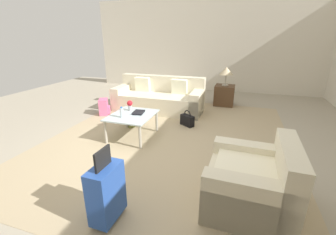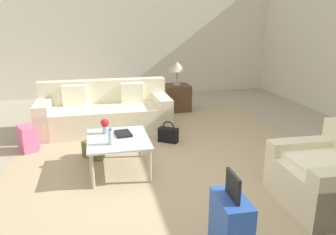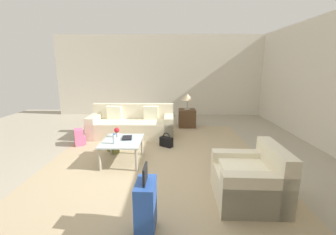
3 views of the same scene
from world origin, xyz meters
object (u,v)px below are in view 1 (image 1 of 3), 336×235
armchair (255,185)px  coffee_table (132,117)px  couch (159,99)px  suitcase_blue (106,192)px  handbag_olive (130,120)px  handbag_black (187,120)px  coffee_table_book (138,112)px  backpack_pink (104,107)px  table_lamp (226,71)px  flower_vase (130,105)px  water_bottle (122,113)px  side_table (224,95)px

armchair → coffee_table: size_ratio=1.12×
couch → suitcase_blue: 3.88m
suitcase_blue → handbag_olive: suitcase_blue is taller
coffee_table → handbag_black: bearing=135.9°
coffee_table → coffee_table_book: coffee_table_book is taller
coffee_table → backpack_pink: (-1.00, -1.29, -0.21)m
table_lamp → coffee_table_book: bearing=-27.9°
armchair → handbag_black: bearing=-149.5°
flower_vase → coffee_table: bearing=34.3°
coffee_table_book → backpack_pink: size_ratio=0.68×
handbag_olive → suitcase_blue: bearing=22.3°
water_bottle → armchair: bearing=64.1°
couch → side_table: (-1.00, 1.60, -0.02)m
armchair → side_table: bearing=-170.7°
water_bottle → handbag_black: (-1.10, 0.97, -0.43)m
couch → flower_vase: 1.60m
couch → table_lamp: table_lamp is taller
side_table → backpack_pink: bearing=-57.2°
backpack_pink → coffee_table: bearing=52.1°
flower_vase → table_lamp: size_ratio=0.40×
table_lamp → side_table: bearing=0.0°
handbag_black → table_lamp: bearing=161.7°
side_table → coffee_table_book: bearing=-27.9°
armchair → backpack_pink: bearing=-123.7°
armchair → table_lamp: size_ratio=2.00×
suitcase_blue → backpack_pink: bearing=-146.5°
suitcase_blue → coffee_table_book: bearing=-163.7°
couch → water_bottle: couch is taller
coffee_table_book → handbag_olive: coffee_table_book is taller
side_table → table_lamp: table_lamp is taller
coffee_table → water_bottle: water_bottle is taller
coffee_table → side_table: (-2.80, 1.50, -0.12)m
handbag_black → armchair: bearing=30.5°
couch → armchair: (3.10, 2.27, -0.01)m
couch → coffee_table: bearing=3.2°
handbag_olive → water_bottle: bearing=17.9°
armchair → table_lamp: 4.21m
armchair → handbag_olive: (-1.82, -2.50, -0.16)m
coffee_table_book → handbag_black: coffee_table_book is taller
water_bottle → suitcase_blue: (1.80, 0.80, -0.20)m
coffee_table → table_lamp: table_lamp is taller
flower_vase → table_lamp: (-2.58, 1.65, 0.37)m
coffee_table_book → flower_vase: (-0.10, -0.23, 0.11)m
handbag_black → side_table: bearing=161.7°
side_table → handbag_olive: size_ratio=1.57×
armchair → water_bottle: bearing=-115.9°
water_bottle → backpack_pink: (-1.20, -1.19, -0.36)m
coffee_table → backpack_pink: coffee_table is taller
coffee_table_book → side_table: (-2.68, 1.42, -0.20)m
couch → coffee_table: couch is taller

